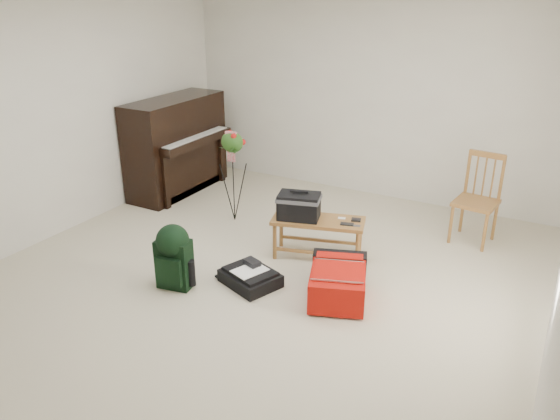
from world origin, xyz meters
The scene contains 10 objects.
floor centered at (0.00, 0.00, 0.00)m, with size 5.00×5.50×0.01m, color beige.
wall_back centered at (0.00, 2.75, 1.25)m, with size 5.00×0.04×2.50m, color silver.
wall_left centered at (-2.50, 0.00, 1.25)m, with size 0.04×5.50×2.50m, color silver.
piano centered at (-2.19, 1.60, 0.60)m, with size 0.71×1.50×1.25m.
bench centered at (0.16, 0.73, 0.50)m, with size 0.99×0.62×0.71m.
dining_chair centered at (1.61, 1.92, 0.47)m, with size 0.47×0.47×0.97m.
red_suitcase centered at (0.80, 0.15, 0.16)m, with size 0.69×0.85×0.30m.
black_duffel centered at (-0.01, -0.08, 0.08)m, with size 0.61×0.55×0.21m.
green_backpack centered at (-0.59, -0.45, 0.34)m, with size 0.34×0.32×0.62m.
flower_stand centered at (-0.97, 1.11, 0.54)m, with size 0.38×0.38×1.11m.
Camera 1 is at (2.40, -3.84, 2.62)m, focal length 35.00 mm.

